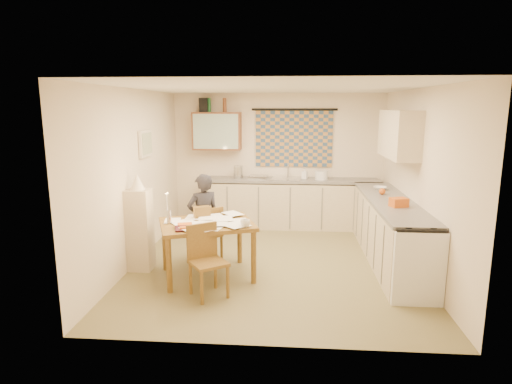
# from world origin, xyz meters

# --- Properties ---
(floor) EXTENTS (4.00, 4.50, 0.02)m
(floor) POSITION_xyz_m (0.00, 0.00, -0.01)
(floor) COLOR brown
(floor) RESTS_ON ground
(ceiling) EXTENTS (4.00, 4.50, 0.02)m
(ceiling) POSITION_xyz_m (0.00, 0.00, 2.51)
(ceiling) COLOR white
(ceiling) RESTS_ON floor
(wall_back) EXTENTS (4.00, 0.02, 2.50)m
(wall_back) POSITION_xyz_m (0.00, 2.26, 1.25)
(wall_back) COLOR beige
(wall_back) RESTS_ON floor
(wall_front) EXTENTS (4.00, 0.02, 2.50)m
(wall_front) POSITION_xyz_m (0.00, -2.26, 1.25)
(wall_front) COLOR beige
(wall_front) RESTS_ON floor
(wall_left) EXTENTS (0.02, 4.50, 2.50)m
(wall_left) POSITION_xyz_m (-2.01, 0.00, 1.25)
(wall_left) COLOR beige
(wall_left) RESTS_ON floor
(wall_right) EXTENTS (0.02, 4.50, 2.50)m
(wall_right) POSITION_xyz_m (2.01, 0.00, 1.25)
(wall_right) COLOR beige
(wall_right) RESTS_ON floor
(window_blind) EXTENTS (1.45, 0.03, 1.05)m
(window_blind) POSITION_xyz_m (0.30, 2.22, 1.65)
(window_blind) COLOR #304D6F
(window_blind) RESTS_ON wall_back
(curtain_rod) EXTENTS (1.60, 0.04, 0.04)m
(curtain_rod) POSITION_xyz_m (0.30, 2.20, 2.20)
(curtain_rod) COLOR black
(curtain_rod) RESTS_ON wall_back
(wall_cabinet) EXTENTS (0.90, 0.34, 0.70)m
(wall_cabinet) POSITION_xyz_m (-1.15, 2.08, 1.80)
(wall_cabinet) COLOR brown
(wall_cabinet) RESTS_ON wall_back
(wall_cabinet_glass) EXTENTS (0.84, 0.02, 0.64)m
(wall_cabinet_glass) POSITION_xyz_m (-1.15, 1.91, 1.80)
(wall_cabinet_glass) COLOR #99B2A5
(wall_cabinet_glass) RESTS_ON wall_back
(upper_cabinet_right) EXTENTS (0.34, 1.30, 0.70)m
(upper_cabinet_right) POSITION_xyz_m (1.83, 0.55, 1.85)
(upper_cabinet_right) COLOR #C5B08C
(upper_cabinet_right) RESTS_ON wall_right
(framed_print) EXTENTS (0.04, 0.50, 0.40)m
(framed_print) POSITION_xyz_m (-1.97, 0.40, 1.70)
(framed_print) COLOR silver
(framed_print) RESTS_ON wall_left
(print_canvas) EXTENTS (0.01, 0.42, 0.32)m
(print_canvas) POSITION_xyz_m (-1.95, 0.40, 1.70)
(print_canvas) COLOR beige
(print_canvas) RESTS_ON wall_left
(counter_back) EXTENTS (3.30, 0.62, 0.92)m
(counter_back) POSITION_xyz_m (0.24, 1.95, 0.45)
(counter_back) COLOR #C5B08C
(counter_back) RESTS_ON floor
(counter_right) EXTENTS (0.62, 2.95, 0.92)m
(counter_right) POSITION_xyz_m (1.70, 0.25, 0.45)
(counter_right) COLOR #C5B08C
(counter_right) RESTS_ON floor
(stove) EXTENTS (0.58, 0.58, 0.91)m
(stove) POSITION_xyz_m (1.70, -1.01, 0.45)
(stove) COLOR white
(stove) RESTS_ON floor
(sink) EXTENTS (0.61, 0.52, 0.10)m
(sink) POSITION_xyz_m (0.17, 1.95, 0.88)
(sink) COLOR silver
(sink) RESTS_ON counter_back
(tap) EXTENTS (0.03, 0.03, 0.28)m
(tap) POSITION_xyz_m (0.20, 2.13, 1.06)
(tap) COLOR silver
(tap) RESTS_ON counter_back
(dish_rack) EXTENTS (0.38, 0.34, 0.06)m
(dish_rack) POSITION_xyz_m (-0.36, 1.95, 0.95)
(dish_rack) COLOR silver
(dish_rack) RESTS_ON counter_back
(kettle) EXTENTS (0.18, 0.18, 0.24)m
(kettle) POSITION_xyz_m (-0.74, 1.95, 1.04)
(kettle) COLOR silver
(kettle) RESTS_ON counter_back
(mixing_bowl) EXTENTS (0.32, 0.32, 0.16)m
(mixing_bowl) POSITION_xyz_m (0.82, 1.95, 1.00)
(mixing_bowl) COLOR white
(mixing_bowl) RESTS_ON counter_back
(soap_bottle) EXTENTS (0.16, 0.16, 0.21)m
(soap_bottle) POSITION_xyz_m (0.51, 2.00, 1.02)
(soap_bottle) COLOR white
(soap_bottle) RESTS_ON counter_back
(bowl) EXTENTS (0.33, 0.33, 0.05)m
(bowl) POSITION_xyz_m (1.70, 1.01, 0.95)
(bowl) COLOR white
(bowl) RESTS_ON counter_right
(orange_bag) EXTENTS (0.26, 0.22, 0.12)m
(orange_bag) POSITION_xyz_m (1.70, -0.20, 0.98)
(orange_bag) COLOR #CA5815
(orange_bag) RESTS_ON counter_right
(fruit_orange) EXTENTS (0.10, 0.10, 0.10)m
(fruit_orange) POSITION_xyz_m (1.65, 0.61, 0.97)
(fruit_orange) COLOR #CA5815
(fruit_orange) RESTS_ON counter_right
(speaker) EXTENTS (0.19, 0.22, 0.26)m
(speaker) POSITION_xyz_m (-1.40, 2.08, 2.28)
(speaker) COLOR black
(speaker) RESTS_ON wall_cabinet
(bottle_green) EXTENTS (0.07, 0.07, 0.26)m
(bottle_green) POSITION_xyz_m (-1.29, 2.08, 2.28)
(bottle_green) COLOR #195926
(bottle_green) RESTS_ON wall_cabinet
(bottle_brown) EXTENTS (0.08, 0.08, 0.26)m
(bottle_brown) POSITION_xyz_m (-1.00, 2.08, 2.28)
(bottle_brown) COLOR brown
(bottle_brown) RESTS_ON wall_cabinet
(dining_table) EXTENTS (1.43, 1.25, 0.75)m
(dining_table) POSITION_xyz_m (-0.86, -0.58, 0.38)
(dining_table) COLOR brown
(dining_table) RESTS_ON floor
(chair_far) EXTENTS (0.53, 0.53, 0.83)m
(chair_far) POSITION_xyz_m (-0.98, 0.01, 0.26)
(chair_far) COLOR brown
(chair_far) RESTS_ON floor
(chair_near) EXTENTS (0.55, 0.55, 0.87)m
(chair_near) POSITION_xyz_m (-0.74, -1.18, 0.27)
(chair_near) COLOR brown
(chair_near) RESTS_ON floor
(person) EXTENTS (0.76, 0.75, 1.32)m
(person) POSITION_xyz_m (-1.01, -0.06, 0.66)
(person) COLOR black
(person) RESTS_ON floor
(shelf_stand) EXTENTS (0.32, 0.30, 1.14)m
(shelf_stand) POSITION_xyz_m (-1.84, -0.40, 0.57)
(shelf_stand) COLOR #C5B08C
(shelf_stand) RESTS_ON floor
(lampshade) EXTENTS (0.20, 0.20, 0.22)m
(lampshade) POSITION_xyz_m (-1.84, -0.40, 1.25)
(lampshade) COLOR silver
(lampshade) RESTS_ON shelf_stand
(letter_rack) EXTENTS (0.24, 0.19, 0.16)m
(letter_rack) POSITION_xyz_m (-0.97, -0.35, 0.83)
(letter_rack) COLOR brown
(letter_rack) RESTS_ON dining_table
(mug) EXTENTS (0.22, 0.22, 0.10)m
(mug) POSITION_xyz_m (-0.33, -0.77, 0.80)
(mug) COLOR white
(mug) RESTS_ON dining_table
(magazine) EXTENTS (0.30, 0.33, 0.02)m
(magazine) POSITION_xyz_m (-1.19, -0.96, 0.76)
(magazine) COLOR maroon
(magazine) RESTS_ON dining_table
(book) EXTENTS (0.31, 0.34, 0.02)m
(book) POSITION_xyz_m (-1.19, -0.81, 0.76)
(book) COLOR #CA5815
(book) RESTS_ON dining_table
(orange_box) EXTENTS (0.14, 0.11, 0.04)m
(orange_box) POSITION_xyz_m (-1.07, -0.95, 0.77)
(orange_box) COLOR #CA5815
(orange_box) RESTS_ON dining_table
(eyeglasses) EXTENTS (0.14, 0.08, 0.02)m
(eyeglasses) POSITION_xyz_m (-0.63, -0.79, 0.76)
(eyeglasses) COLOR black
(eyeglasses) RESTS_ON dining_table
(candle_holder) EXTENTS (0.07, 0.07, 0.18)m
(candle_holder) POSITION_xyz_m (-1.34, -0.68, 0.84)
(candle_holder) COLOR silver
(candle_holder) RESTS_ON dining_table
(candle) EXTENTS (0.03, 0.03, 0.22)m
(candle) POSITION_xyz_m (-1.36, -0.68, 1.04)
(candle) COLOR white
(candle) RESTS_ON dining_table
(candle_flame) EXTENTS (0.02, 0.02, 0.02)m
(candle_flame) POSITION_xyz_m (-1.34, -0.71, 1.16)
(candle_flame) COLOR #FFCC66
(candle_flame) RESTS_ON dining_table
(papers) EXTENTS (1.22, 1.15, 0.03)m
(papers) POSITION_xyz_m (-0.83, -0.61, 0.77)
(papers) COLOR white
(papers) RESTS_ON dining_table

